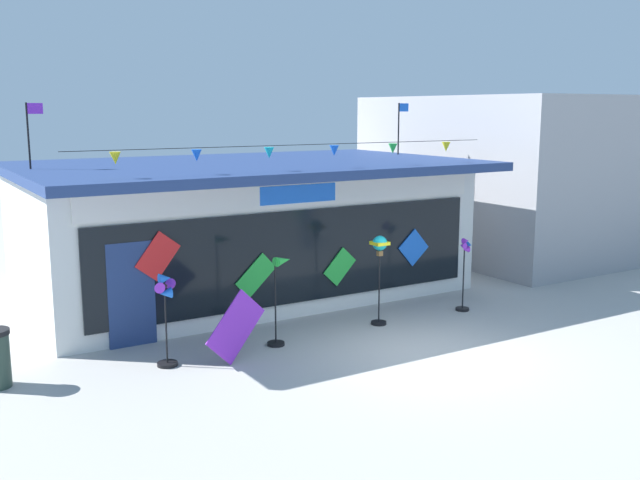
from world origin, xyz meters
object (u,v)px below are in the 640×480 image
object	(u,v)px
wind_spinner_left	(280,290)
wind_spinner_center_right	(465,267)
kite_shop_building	(242,226)
wind_spinner_center_left	(380,256)
wind_spinner_far_left	(166,303)
display_kite_on_ground	(236,327)

from	to	relation	value
wind_spinner_left	wind_spinner_center_right	world-z (taller)	wind_spinner_left
kite_shop_building	wind_spinner_left	size ratio (longest dim) A/B	6.05
wind_spinner_center_left	wind_spinner_center_right	xyz separation A→B (m)	(2.22, -0.13, -0.44)
kite_shop_building	wind_spinner_far_left	world-z (taller)	kite_shop_building
kite_shop_building	wind_spinner_center_right	distance (m)	5.42
wind_spinner_center_left	wind_spinner_center_right	size ratio (longest dim) A/B	1.13
wind_spinner_far_left	wind_spinner_left	xyz separation A→B (m)	(2.25, 0.03, -0.07)
wind_spinner_center_left	display_kite_on_ground	xyz separation A→B (m)	(-3.49, -0.51, -0.81)
wind_spinner_left	display_kite_on_ground	distance (m)	1.27
wind_spinner_left	wind_spinner_center_left	distance (m)	2.41
wind_spinner_far_left	wind_spinner_center_right	distance (m)	6.85
wind_spinner_far_left	wind_spinner_left	bearing A→B (deg)	0.84
wind_spinner_far_left	wind_spinner_center_left	distance (m)	4.64
wind_spinner_center_left	display_kite_on_ground	distance (m)	3.62
wind_spinner_center_right	wind_spinner_left	bearing A→B (deg)	179.53
wind_spinner_left	wind_spinner_center_left	world-z (taller)	wind_spinner_center_left
display_kite_on_ground	wind_spinner_center_left	bearing A→B (deg)	8.37
kite_shop_building	display_kite_on_ground	bearing A→B (deg)	-116.83
wind_spinner_far_left	display_kite_on_ground	bearing A→B (deg)	-18.86
wind_spinner_center_right	display_kite_on_ground	size ratio (longest dim) A/B	1.41
kite_shop_building	wind_spinner_center_left	size ratio (longest dim) A/B	5.54
wind_spinner_center_left	wind_spinner_center_right	distance (m)	2.27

